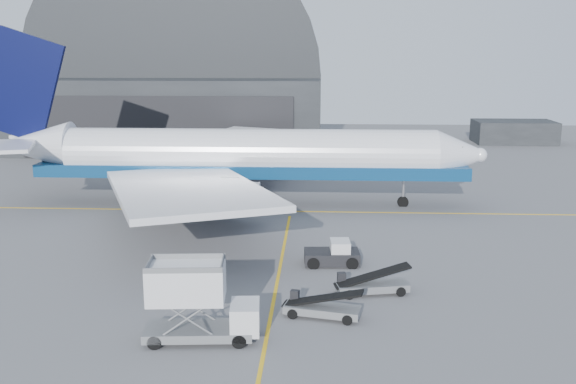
# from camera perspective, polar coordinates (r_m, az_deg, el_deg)

# --- Properties ---
(ground) EXTENTS (200.00, 200.00, 0.00)m
(ground) POSITION_cam_1_polar(r_m,az_deg,el_deg) (48.48, -0.89, -7.62)
(ground) COLOR #565659
(ground) RESTS_ON ground
(taxi_lines) EXTENTS (80.00, 42.12, 0.02)m
(taxi_lines) POSITION_cam_1_polar(r_m,az_deg,el_deg) (60.50, -0.10, -3.45)
(taxi_lines) COLOR gold
(taxi_lines) RESTS_ON ground
(hangar) EXTENTS (50.00, 28.30, 28.00)m
(hangar) POSITION_cam_1_polar(r_m,az_deg,el_deg) (113.36, -9.97, 8.81)
(hangar) COLOR black
(hangar) RESTS_ON ground
(distant_bldg_a) EXTENTS (14.00, 8.00, 4.00)m
(distant_bldg_a) POSITION_cam_1_polar(r_m,az_deg,el_deg) (123.60, 19.37, 4.14)
(distant_bldg_a) COLOR black
(distant_bldg_a) RESTS_ON ground
(airliner) EXTENTS (55.00, 53.33, 19.30)m
(airliner) POSITION_cam_1_polar(r_m,az_deg,el_deg) (69.80, -5.13, 3.22)
(airliner) COLOR white
(airliner) RESTS_ON ground
(catering_truck) EXTENTS (6.90, 3.05, 4.62)m
(catering_truck) POSITION_cam_1_polar(r_m,az_deg,el_deg) (38.20, -8.09, -9.73)
(catering_truck) COLOR slate
(catering_truck) RESTS_ON ground
(pushback_tug) EXTENTS (4.45, 2.77, 2.00)m
(pushback_tug) POSITION_cam_1_polar(r_m,az_deg,el_deg) (51.27, 4.06, -5.61)
(pushback_tug) COLOR black
(pushback_tug) RESTS_ON ground
(belt_loader_a) EXTENTS (5.46, 2.71, 2.04)m
(belt_loader_a) POSITION_cam_1_polar(r_m,az_deg,el_deg) (45.67, 7.40, -8.19)
(belt_loader_a) COLOR slate
(belt_loader_a) RESTS_ON ground
(belt_loader_b) EXTENTS (5.27, 2.66, 1.97)m
(belt_loader_b) POSITION_cam_1_polar(r_m,az_deg,el_deg) (41.65, 3.00, -10.24)
(belt_loader_b) COLOR slate
(belt_loader_b) RESTS_ON ground
(traffic_cone) EXTENTS (0.41, 0.41, 0.59)m
(traffic_cone) POSITION_cam_1_polar(r_m,az_deg,el_deg) (46.96, 6.00, -8.01)
(traffic_cone) COLOR #ED4007
(traffic_cone) RESTS_ON ground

